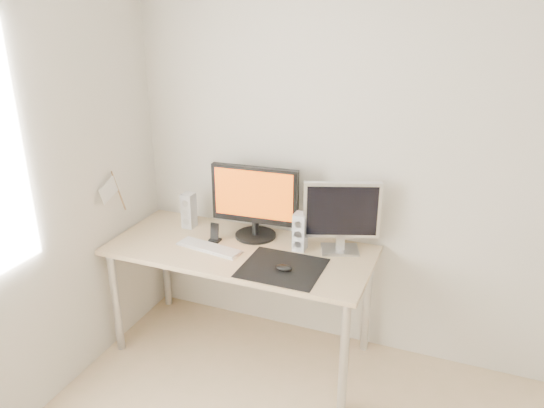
% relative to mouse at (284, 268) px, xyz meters
% --- Properties ---
extents(wall_back, '(3.50, 0.00, 3.50)m').
position_rel_mouse_xyz_m(wall_back, '(0.58, 0.54, 0.50)').
color(wall_back, silver).
rests_on(wall_back, ground).
extents(mousepad, '(0.45, 0.40, 0.00)m').
position_rel_mouse_xyz_m(mousepad, '(-0.02, 0.03, -0.02)').
color(mousepad, black).
rests_on(mousepad, desk).
extents(mouse, '(0.10, 0.06, 0.04)m').
position_rel_mouse_xyz_m(mouse, '(0.00, 0.00, 0.00)').
color(mouse, black).
rests_on(mouse, mousepad).
extents(desk, '(1.60, 0.70, 0.73)m').
position_rel_mouse_xyz_m(desk, '(-0.35, 0.17, -0.10)').
color(desk, '#D1B587').
rests_on(desk, ground).
extents(main_monitor, '(0.55, 0.28, 0.47)m').
position_rel_mouse_xyz_m(main_monitor, '(-0.32, 0.35, 0.23)').
color(main_monitor, black).
rests_on(main_monitor, desk).
extents(second_monitor, '(0.44, 0.22, 0.43)m').
position_rel_mouse_xyz_m(second_monitor, '(0.23, 0.36, 0.22)').
color(second_monitor, '#B3B4B5').
rests_on(second_monitor, desk).
extents(speaker_left, '(0.07, 0.09, 0.23)m').
position_rel_mouse_xyz_m(speaker_left, '(-0.79, 0.34, 0.10)').
color(speaker_left, silver).
rests_on(speaker_left, desk).
extents(speaker_right, '(0.07, 0.09, 0.23)m').
position_rel_mouse_xyz_m(speaker_right, '(-0.00, 0.29, 0.10)').
color(speaker_right, silver).
rests_on(speaker_right, desk).
extents(keyboard, '(0.43, 0.18, 0.02)m').
position_rel_mouse_xyz_m(keyboard, '(-0.52, 0.10, -0.01)').
color(keyboard, silver).
rests_on(keyboard, desk).
extents(phone_dock, '(0.07, 0.06, 0.12)m').
position_rel_mouse_xyz_m(phone_dock, '(-0.53, 0.20, 0.02)').
color(phone_dock, black).
rests_on(phone_dock, desk).
extents(pennant, '(0.01, 0.23, 0.29)m').
position_rel_mouse_xyz_m(pennant, '(-1.13, 0.03, 0.30)').
color(pennant, '#A57F54').
rests_on(pennant, wall_left).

